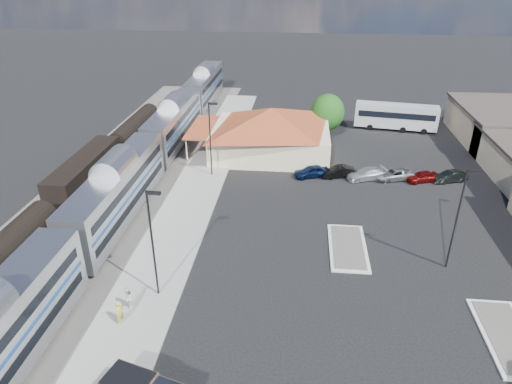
# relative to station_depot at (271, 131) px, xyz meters

# --- Properties ---
(ground) EXTENTS (280.00, 280.00, 0.00)m
(ground) POSITION_rel_station_depot_xyz_m (4.56, -24.00, -3.13)
(ground) COLOR black
(ground) RESTS_ON ground
(railbed) EXTENTS (16.00, 100.00, 0.12)m
(railbed) POSITION_rel_station_depot_xyz_m (-16.44, -16.00, -3.07)
(railbed) COLOR #4C4944
(railbed) RESTS_ON ground
(platform) EXTENTS (5.50, 92.00, 0.18)m
(platform) POSITION_rel_station_depot_xyz_m (-7.44, -18.00, -3.04)
(platform) COLOR gray
(platform) RESTS_ON ground
(passenger_train) EXTENTS (3.00, 104.00, 5.55)m
(passenger_train) POSITION_rel_station_depot_xyz_m (-13.44, -18.97, -0.26)
(passenger_train) COLOR silver
(passenger_train) RESTS_ON ground
(freight_cars) EXTENTS (2.80, 46.00, 4.00)m
(freight_cars) POSITION_rel_station_depot_xyz_m (-19.44, -13.24, -1.21)
(freight_cars) COLOR black
(freight_cars) RESTS_ON ground
(station_depot) EXTENTS (18.35, 12.24, 6.20)m
(station_depot) POSITION_rel_station_depot_xyz_m (0.00, 0.00, 0.00)
(station_depot) COLOR beige
(station_depot) RESTS_ON ground
(traffic_island_south) EXTENTS (3.30, 7.50, 0.21)m
(traffic_island_south) POSITION_rel_station_depot_xyz_m (8.56, -22.00, -3.03)
(traffic_island_south) COLOR silver
(traffic_island_south) RESTS_ON ground
(traffic_island_north) EXTENTS (3.30, 7.50, 0.21)m
(traffic_island_north) POSITION_rel_station_depot_xyz_m (18.56, -32.00, -3.03)
(traffic_island_north) COLOR silver
(traffic_island_north) RESTS_ON ground
(lamp_plat_s) EXTENTS (1.08, 0.25, 9.00)m
(lamp_plat_s) POSITION_rel_station_depot_xyz_m (-6.34, -30.00, 2.21)
(lamp_plat_s) COLOR black
(lamp_plat_s) RESTS_ON ground
(lamp_plat_n) EXTENTS (1.08, 0.25, 9.00)m
(lamp_plat_n) POSITION_rel_station_depot_xyz_m (-6.34, -8.00, 2.21)
(lamp_plat_n) COLOR black
(lamp_plat_n) RESTS_ON ground
(lamp_lot) EXTENTS (1.08, 0.25, 9.00)m
(lamp_lot) POSITION_rel_station_depot_xyz_m (16.66, -24.00, 2.21)
(lamp_lot) COLOR black
(lamp_lot) RESTS_ON ground
(tree_depot) EXTENTS (4.71, 4.71, 6.63)m
(tree_depot) POSITION_rel_station_depot_xyz_m (7.56, 6.00, 0.89)
(tree_depot) COLOR #382314
(tree_depot) RESTS_ON ground
(coach_bus) EXTENTS (12.30, 4.44, 3.86)m
(coach_bus) POSITION_rel_station_depot_xyz_m (18.13, 11.42, -0.91)
(coach_bus) COLOR silver
(coach_bus) RESTS_ON ground
(person_a) EXTENTS (0.61, 0.79, 1.91)m
(person_a) POSITION_rel_station_depot_xyz_m (-8.07, -33.42, -2.00)
(person_a) COLOR gold
(person_a) RESTS_ON platform
(person_b) EXTENTS (0.88, 1.01, 1.78)m
(person_b) POSITION_rel_station_depot_xyz_m (-8.11, -31.86, -2.06)
(person_b) COLOR silver
(person_b) RESTS_ON platform
(parked_car_a) EXTENTS (4.49, 2.92, 1.42)m
(parked_car_a) POSITION_rel_station_depot_xyz_m (5.40, -7.13, -2.42)
(parked_car_a) COLOR #0B1738
(parked_car_a) RESTS_ON ground
(parked_car_b) EXTENTS (4.35, 2.49, 1.35)m
(parked_car_b) POSITION_rel_station_depot_xyz_m (8.60, -6.83, -2.45)
(parked_car_b) COLOR black
(parked_car_b) RESTS_ON ground
(parked_car_c) EXTENTS (5.07, 3.39, 1.36)m
(parked_car_c) POSITION_rel_station_depot_xyz_m (11.80, -7.13, -2.45)
(parked_car_c) COLOR silver
(parked_car_c) RESTS_ON ground
(parked_car_d) EXTENTS (5.15, 3.44, 1.31)m
(parked_car_d) POSITION_rel_station_depot_xyz_m (15.00, -6.83, -2.47)
(parked_car_d) COLOR gray
(parked_car_d) RESTS_ON ground
(parked_car_e) EXTENTS (4.10, 2.75, 1.29)m
(parked_car_e) POSITION_rel_station_depot_xyz_m (18.20, -7.13, -2.48)
(parked_car_e) COLOR maroon
(parked_car_e) RESTS_ON ground
(parked_car_f) EXTENTS (4.18, 2.55, 1.30)m
(parked_car_f) POSITION_rel_station_depot_xyz_m (21.40, -6.83, -2.48)
(parked_car_f) COLOR black
(parked_car_f) RESTS_ON ground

